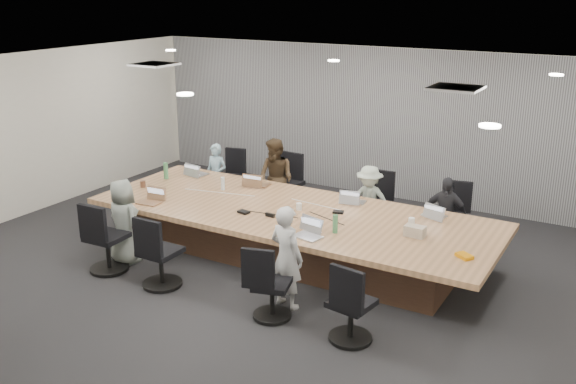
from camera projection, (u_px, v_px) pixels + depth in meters
The scene contains 38 objects.
floor at pixel (274, 269), 9.17m from camera, with size 10.00×8.00×0.00m, color #242426.
ceiling at pixel (273, 72), 8.30m from camera, with size 10.00×8.00×0.00m, color white.
wall_back at pixel (384, 123), 12.03m from camera, with size 10.00×2.80×0.00m, color beige.
wall_front at pixel (30, 292), 5.44m from camera, with size 10.00×2.80×0.00m, color beige.
wall_left at pixel (27, 134), 11.11m from camera, with size 8.00×2.80×0.00m, color beige.
curtain at pixel (382, 124), 11.97m from camera, with size 9.80×0.04×2.80m, color gray.
conference_table at pixel (291, 232), 9.46m from camera, with size 6.00×2.20×0.74m.
chair_0 at pixel (228, 181), 11.98m from camera, with size 0.50×0.50×0.74m, color black, non-canonical shape.
chair_1 at pixel (286, 188), 11.36m from camera, with size 0.59×0.59×0.87m, color black, non-canonical shape.
chair_2 at pixel (377, 208), 10.56m from camera, with size 0.49×0.49×0.73m, color black, non-canonical shape.
chair_3 at pixel (450, 221), 9.98m from camera, with size 0.50×0.50×0.75m, color black, non-canonical shape.
chair_4 at pixel (107, 242), 9.01m from camera, with size 0.58×0.58×0.86m, color black, non-canonical shape.
chair_5 at pixel (161, 257), 8.55m from camera, with size 0.56×0.56×0.84m, color black, non-canonical shape.
chair_6 at pixel (272, 290), 7.74m from camera, with size 0.50×0.50×0.74m, color black, non-canonical shape.
chair_7 at pixel (351, 309), 7.23m from camera, with size 0.53×0.53×0.79m, color black, non-canonical shape.
person_0 at pixel (216, 175), 11.63m from camera, with size 0.42×0.28×1.16m, color #8AAEBF.
laptop_0 at pixel (197, 174), 11.12m from camera, with size 0.35×0.24×0.02m, color #B2B2B7.
person_1 at pixel (276, 179), 10.99m from camera, with size 0.68×0.53×1.40m, color #392B1C.
laptop_1 at pixel (259, 185), 10.52m from camera, with size 0.36×0.25×0.02m, color #8C6647.
person_2 at pixel (369, 202), 10.21m from camera, with size 0.76×0.44×1.17m, color #A4B2A2.
laptop_2 at pixel (355, 202), 9.70m from camera, with size 0.32×0.22×0.02m, color #B2B2B7.
person_3 at pixel (445, 215), 9.62m from camera, with size 0.69×0.29×1.18m, color #26262B.
laptop_3 at pixel (434, 216), 9.12m from camera, with size 0.32×0.22×0.02m, color #B2B2B7.
person_4 at pixel (124, 222), 9.23m from camera, with size 0.61×0.40×1.26m, color gray.
laptop_4 at pixel (149, 203), 9.65m from camera, with size 0.33×0.23×0.02m, color #8C6647.
person_6 at pixel (287, 257), 7.93m from camera, with size 0.49×0.32×1.34m, color #B5B5B5.
laptop_6 at pixel (308, 237), 8.36m from camera, with size 0.36×0.25×0.02m, color #B2B2B7.
bottle_green_left at pixel (166, 171), 10.83m from camera, with size 0.08×0.08×0.28m, color #438652.
bottle_green_right at pixel (335, 224), 8.48m from camera, with size 0.07×0.07×0.25m, color #438652.
bottle_clear at pixel (223, 184), 10.26m from camera, with size 0.06×0.06×0.21m, color silver.
cup_white_far at pixel (299, 207), 9.36m from camera, with size 0.08×0.08×0.10m, color white.
cup_white_near at pixel (412, 222), 8.75m from camera, with size 0.09×0.09×0.11m, color white.
mug_brown at pixel (143, 184), 10.41m from camera, with size 0.09×0.09×0.11m, color brown.
mic_left at pixel (244, 212), 9.24m from camera, with size 0.17×0.11×0.03m, color black.
mic_right at pixel (338, 212), 9.24m from camera, with size 0.15×0.10×0.03m, color black.
stapler at pixel (270, 215), 9.08m from camera, with size 0.15×0.04×0.05m, color black.
canvas_bag at pixel (415, 231), 8.38m from camera, with size 0.26×0.16×0.14m, color #B3A28C.
snack_packet at pixel (464, 256), 7.73m from camera, with size 0.20×0.13×0.04m, color orange.
Camera 1 is at (4.35, -7.16, 3.89)m, focal length 40.00 mm.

